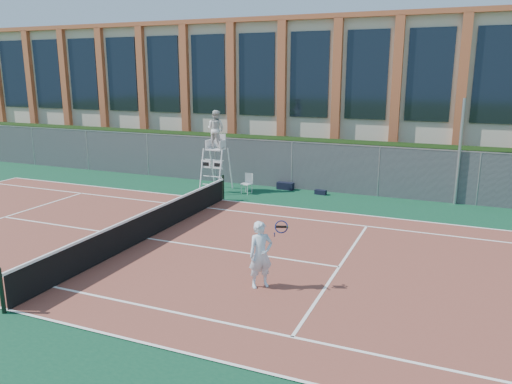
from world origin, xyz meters
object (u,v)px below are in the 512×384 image
at_px(umpire_chair, 216,132).
at_px(plastic_chair, 248,182).
at_px(steel_pole, 459,152).
at_px(tennis_player, 261,254).

height_order(umpire_chair, plastic_chair, umpire_chair).
distance_m(steel_pole, umpire_chair, 10.38).
bearing_deg(plastic_chair, umpire_chair, -176.00).
bearing_deg(steel_pole, tennis_player, -111.90).
bearing_deg(umpire_chair, steel_pole, 9.16).
bearing_deg(umpire_chair, plastic_chair, 4.00).
relative_size(umpire_chair, plastic_chair, 4.14).
relative_size(steel_pole, plastic_chair, 4.81).
xyz_separation_m(umpire_chair, tennis_player, (5.91, -9.10, -1.84)).
height_order(steel_pole, tennis_player, steel_pole).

